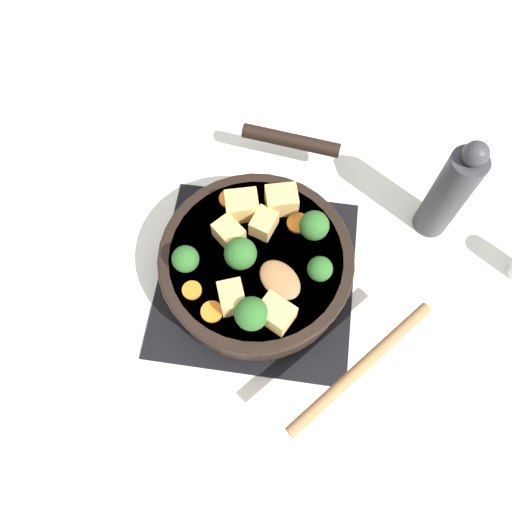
{
  "coord_description": "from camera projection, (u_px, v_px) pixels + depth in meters",
  "views": [
    {
      "loc": [
        -0.04,
        0.29,
        0.75
      ],
      "look_at": [
        0.0,
        0.0,
        0.09
      ],
      "focal_mm": 35.0,
      "sensor_mm": 36.0,
      "label": 1
    }
  ],
  "objects": [
    {
      "name": "ground_plane",
      "position": [
        256.0,
        278.0,
        0.8
      ],
      "size": [
        2.4,
        2.4,
        0.0
      ],
      "primitive_type": "plane",
      "color": "silver"
    },
    {
      "name": "front_burner_grate",
      "position": [
        256.0,
        275.0,
        0.79
      ],
      "size": [
        0.31,
        0.31,
        0.03
      ],
      "color": "black",
      "rests_on": "ground_plane"
    },
    {
      "name": "skillet_pan",
      "position": [
        256.0,
        262.0,
        0.75
      ],
      "size": [
        0.29,
        0.39,
        0.06
      ],
      "color": "black",
      "rests_on": "front_burner_grate"
    },
    {
      "name": "wooden_spoon",
      "position": [
        326.0,
        329.0,
        0.67
      ],
      "size": [
        0.25,
        0.25,
        0.02
      ],
      "color": "olive",
      "rests_on": "skillet_pan"
    },
    {
      "name": "tofu_cube_center_large",
      "position": [
        229.0,
        233.0,
        0.72
      ],
      "size": [
        0.05,
        0.05,
        0.03
      ],
      "primitive_type": "cube",
      "rotation": [
        0.0,
        0.0,
        5.56
      ],
      "color": "tan",
      "rests_on": "skillet_pan"
    },
    {
      "name": "tofu_cube_near_handle",
      "position": [
        232.0,
        297.0,
        0.68
      ],
      "size": [
        0.05,
        0.05,
        0.03
      ],
      "primitive_type": "cube",
      "rotation": [
        0.0,
        0.0,
        5.08
      ],
      "color": "tan",
      "rests_on": "skillet_pan"
    },
    {
      "name": "tofu_cube_east_chunk",
      "position": [
        281.0,
        200.0,
        0.74
      ],
      "size": [
        0.05,
        0.05,
        0.04
      ],
      "primitive_type": "cube",
      "rotation": [
        0.0,
        0.0,
        3.4
      ],
      "color": "tan",
      "rests_on": "skillet_pan"
    },
    {
      "name": "tofu_cube_west_chunk",
      "position": [
        242.0,
        206.0,
        0.74
      ],
      "size": [
        0.06,
        0.05,
        0.04
      ],
      "primitive_type": "cube",
      "rotation": [
        0.0,
        0.0,
        0.27
      ],
      "color": "tan",
      "rests_on": "skillet_pan"
    },
    {
      "name": "tofu_cube_back_piece",
      "position": [
        276.0,
        313.0,
        0.67
      ],
      "size": [
        0.06,
        0.05,
        0.04
      ],
      "primitive_type": "cube",
      "rotation": [
        0.0,
        0.0,
        2.66
      ],
      "color": "tan",
      "rests_on": "skillet_pan"
    },
    {
      "name": "tofu_cube_front_piece",
      "position": [
        264.0,
        223.0,
        0.73
      ],
      "size": [
        0.04,
        0.05,
        0.03
      ],
      "primitive_type": "cube",
      "rotation": [
        0.0,
        0.0,
        4.37
      ],
      "color": "tan",
      "rests_on": "skillet_pan"
    },
    {
      "name": "broccoli_floret_near_spoon",
      "position": [
        240.0,
        254.0,
        0.69
      ],
      "size": [
        0.05,
        0.05,
        0.05
      ],
      "color": "#709956",
      "rests_on": "skillet_pan"
    },
    {
      "name": "broccoli_floret_center_top",
      "position": [
        186.0,
        259.0,
        0.69
      ],
      "size": [
        0.04,
        0.04,
        0.05
      ],
      "color": "#709956",
      "rests_on": "skillet_pan"
    },
    {
      "name": "broccoli_floret_east_rim",
      "position": [
        251.0,
        314.0,
        0.66
      ],
      "size": [
        0.05,
        0.05,
        0.05
      ],
      "color": "#709956",
      "rests_on": "skillet_pan"
    },
    {
      "name": "broccoli_floret_west_rim",
      "position": [
        314.0,
        226.0,
        0.71
      ],
      "size": [
        0.04,
        0.04,
        0.05
      ],
      "color": "#709956",
      "rests_on": "skillet_pan"
    },
    {
      "name": "broccoli_floret_north_edge",
      "position": [
        320.0,
        269.0,
        0.69
      ],
      "size": [
        0.04,
        0.04,
        0.04
      ],
      "color": "#709956",
      "rests_on": "skillet_pan"
    },
    {
      "name": "carrot_slice_orange_thin",
      "position": [
        192.0,
        290.0,
        0.7
      ],
      "size": [
        0.03,
        0.03,
        0.01
      ],
      "primitive_type": "cylinder",
      "color": "orange",
      "rests_on": "skillet_pan"
    },
    {
      "name": "carrot_slice_near_center",
      "position": [
        298.0,
        223.0,
        0.74
      ],
      "size": [
        0.03,
        0.03,
        0.01
      ],
      "primitive_type": "cylinder",
      "color": "orange",
      "rests_on": "skillet_pan"
    },
    {
      "name": "carrot_slice_edge_slice",
      "position": [
        212.0,
        312.0,
        0.69
      ],
      "size": [
        0.03,
        0.03,
        0.01
      ],
      "primitive_type": "cylinder",
      "color": "orange",
      "rests_on": "skillet_pan"
    },
    {
      "name": "carrot_slice_under_broccoli",
      "position": [
        229.0,
        199.0,
        0.76
      ],
      "size": [
        0.03,
        0.03,
        0.01
      ],
      "primitive_type": "cylinder",
      "color": "orange",
      "rests_on": "skillet_pan"
    },
    {
      "name": "pepper_mill",
      "position": [
        450.0,
        192.0,
        0.75
      ],
      "size": [
        0.06,
        0.06,
        0.22
      ],
      "color": "#333338",
      "rests_on": "ground_plane"
    }
  ]
}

